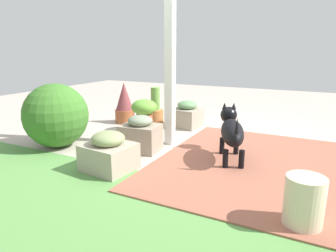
% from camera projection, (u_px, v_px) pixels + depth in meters
% --- Properties ---
extents(ground_plane, '(12.00, 12.00, 0.00)m').
position_uv_depth(ground_plane, '(196.00, 146.00, 3.77)').
color(ground_plane, '#B4A598').
extents(brick_path, '(1.80, 2.40, 0.02)m').
position_uv_depth(brick_path, '(248.00, 163.00, 3.19)').
color(brick_path, '#995944').
rests_on(brick_path, ground).
extents(porch_pillar, '(0.10, 0.10, 2.21)m').
position_uv_depth(porch_pillar, '(170.00, 54.00, 3.59)').
color(porch_pillar, white).
rests_on(porch_pillar, ground).
extents(stone_planter_nearest, '(0.43, 0.44, 0.41)m').
position_uv_depth(stone_planter_nearest, '(187.00, 115.00, 4.64)').
color(stone_planter_nearest, gray).
rests_on(stone_planter_nearest, ground).
extents(stone_planter_mid, '(0.47, 0.39, 0.43)m').
position_uv_depth(stone_planter_mid, '(141.00, 135.00, 3.56)').
color(stone_planter_mid, gray).
rests_on(stone_planter_mid, ground).
extents(stone_planter_far, '(0.50, 0.46, 0.40)m').
position_uv_depth(stone_planter_far, '(109.00, 153.00, 2.98)').
color(stone_planter_far, '#A09681').
rests_on(stone_planter_far, ground).
extents(round_shrub, '(0.78, 0.78, 0.78)m').
position_uv_depth(round_shrub, '(56.00, 116.00, 3.67)').
color(round_shrub, '#376C25').
rests_on(round_shrub, ground).
extents(terracotta_pot_broad, '(0.37, 0.37, 0.47)m').
position_uv_depth(terracotta_pot_broad, '(144.00, 112.00, 4.39)').
color(terracotta_pot_broad, '#9D4E32').
rests_on(terracotta_pot_broad, ground).
extents(terracotta_pot_tall, '(0.26, 0.26, 0.58)m').
position_uv_depth(terracotta_pot_tall, '(155.00, 111.00, 4.89)').
color(terracotta_pot_tall, '#BC713E').
rests_on(terracotta_pot_tall, ground).
extents(terracotta_pot_spiky, '(0.31, 0.31, 0.65)m').
position_uv_depth(terracotta_pot_spiky, '(124.00, 104.00, 4.89)').
color(terracotta_pot_spiky, '#9A512F').
rests_on(terracotta_pot_spiky, ground).
extents(dog, '(0.47, 0.82, 0.57)m').
position_uv_depth(dog, '(232.00, 130.00, 3.22)').
color(dog, black).
rests_on(dog, ground).
extents(ceramic_urn, '(0.26, 0.26, 0.36)m').
position_uv_depth(ceramic_urn, '(304.00, 202.00, 2.02)').
color(ceramic_urn, beige).
rests_on(ceramic_urn, ground).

